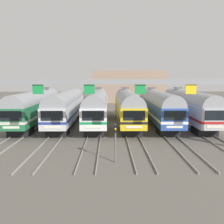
# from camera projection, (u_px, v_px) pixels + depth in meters

# --- Properties ---
(ground_plane) EXTENTS (160.00, 160.00, 0.00)m
(ground_plane) POSITION_uv_depth(u_px,v_px,m) (112.00, 124.00, 34.31)
(ground_plane) COLOR #5B564F
(track_bed) EXTENTS (22.78, 70.00, 0.15)m
(track_bed) POSITION_uv_depth(u_px,v_px,m) (111.00, 109.00, 51.12)
(track_bed) COLOR gray
(track_bed) RESTS_ON ground
(commuter_train_green) EXTENTS (2.88, 18.06, 5.05)m
(commuter_train_green) POSITION_uv_depth(u_px,v_px,m) (36.00, 106.00, 33.78)
(commuter_train_green) COLOR #236B42
(commuter_train_green) RESTS_ON ground
(commuter_train_silver) EXTENTS (2.88, 18.06, 4.77)m
(commuter_train_silver) POSITION_uv_depth(u_px,v_px,m) (67.00, 106.00, 33.83)
(commuter_train_silver) COLOR silver
(commuter_train_silver) RESTS_ON ground
(commuter_train_white) EXTENTS (2.88, 18.06, 5.05)m
(commuter_train_white) POSITION_uv_depth(u_px,v_px,m) (97.00, 106.00, 33.90)
(commuter_train_white) COLOR white
(commuter_train_white) RESTS_ON ground
(commuter_train_yellow) EXTENTS (2.88, 18.06, 5.05)m
(commuter_train_yellow) POSITION_uv_depth(u_px,v_px,m) (127.00, 106.00, 33.96)
(commuter_train_yellow) COLOR gold
(commuter_train_yellow) RESTS_ON ground
(commuter_train_blue) EXTENTS (2.88, 18.06, 5.05)m
(commuter_train_blue) POSITION_uv_depth(u_px,v_px,m) (158.00, 106.00, 34.01)
(commuter_train_blue) COLOR #284C9E
(commuter_train_blue) RESTS_ON ground
(commuter_train_stainless) EXTENTS (2.88, 18.06, 5.05)m
(commuter_train_stainless) POSITION_uv_depth(u_px,v_px,m) (188.00, 105.00, 34.07)
(commuter_train_stainless) COLOR #B2B5BA
(commuter_train_stainless) RESTS_ON ground
(catenary_gantry) EXTENTS (26.52, 0.44, 6.97)m
(catenary_gantry) POSITION_uv_depth(u_px,v_px,m) (115.00, 92.00, 20.18)
(catenary_gantry) COLOR gray
(catenary_gantry) RESTS_ON ground
(yard_signal_mast) EXTENTS (0.28, 0.35, 3.04)m
(yard_signal_mast) POSITION_uv_depth(u_px,v_px,m) (115.00, 136.00, 18.70)
(yard_signal_mast) COLOR #59595E
(yard_signal_mast) RESTS_ON ground
(maintenance_building) EXTENTS (18.97, 10.00, 8.36)m
(maintenance_building) POSITION_uv_depth(u_px,v_px,m) (128.00, 86.00, 66.85)
(maintenance_building) COLOR gray
(maintenance_building) RESTS_ON ground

